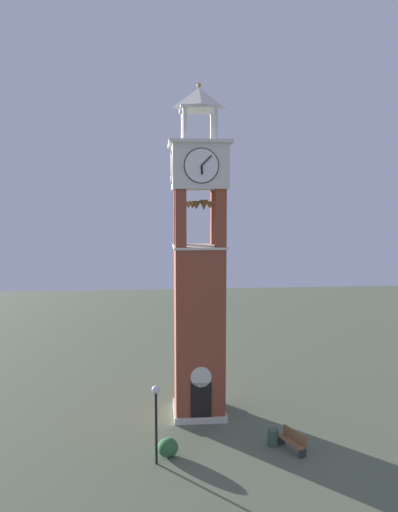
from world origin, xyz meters
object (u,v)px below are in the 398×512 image
(trash_bin, at_px, (273,437))
(lamp_post, at_px, (156,409))
(clock_tower, at_px, (199,281))
(park_bench, at_px, (293,441))

(trash_bin, bearing_deg, lamp_post, -167.74)
(clock_tower, xyz_separation_m, park_bench, (4.06, -4.49, -6.93))
(clock_tower, bearing_deg, lamp_post, -114.60)
(clock_tower, relative_size, lamp_post, 4.92)
(clock_tower, distance_m, trash_bin, 8.66)
(lamp_post, bearing_deg, trash_bin, 12.26)
(park_bench, height_order, lamp_post, lamp_post)
(clock_tower, height_order, trash_bin, clock_tower)
(park_bench, xyz_separation_m, trash_bin, (-0.81, 0.58, -0.08))
(clock_tower, bearing_deg, park_bench, -47.88)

